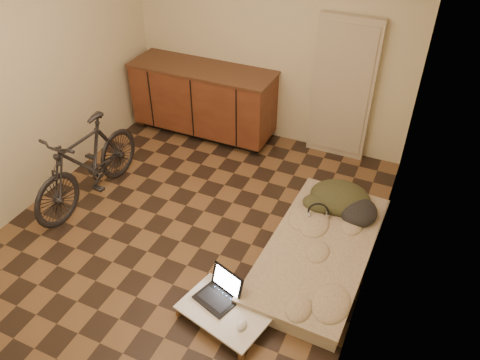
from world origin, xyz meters
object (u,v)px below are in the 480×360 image
at_px(bicycle, 86,159).
at_px(lap_desk, 225,311).
at_px(futon, 319,250).
at_px(laptop, 220,293).

xyz_separation_m(bicycle, lap_desk, (2.00, -0.85, -0.40)).
bearing_deg(futon, bicycle, -174.71).
xyz_separation_m(futon, laptop, (-0.60, -0.90, 0.09)).
bearing_deg(lap_desk, laptop, 145.39).
xyz_separation_m(bicycle, laptop, (1.90, -0.75, -0.34)).
bearing_deg(bicycle, lap_desk, -20.14).
xyz_separation_m(futon, lap_desk, (-0.50, -1.01, 0.02)).
distance_m(bicycle, lap_desk, 2.21).
distance_m(futon, laptop, 1.08).
bearing_deg(lap_desk, futon, 77.23).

